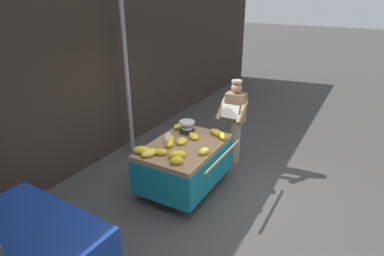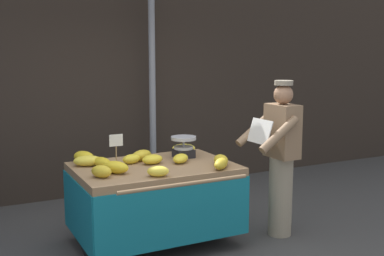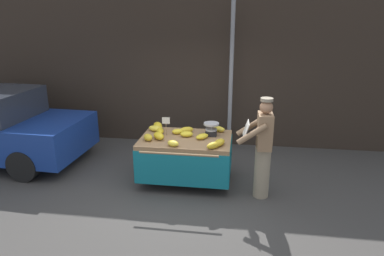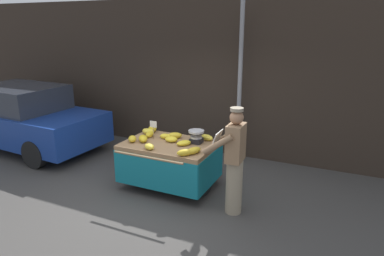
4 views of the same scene
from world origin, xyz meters
name	(u,v)px [view 1 (image 1 of 4)]	position (x,y,z in m)	size (l,w,h in m)	color
ground_plane	(212,194)	(0.00, 0.00, 0.00)	(60.00, 60.00, 0.00)	#423F3D
back_wall	(87,78)	(0.00, 2.72, 1.73)	(16.00, 0.24, 3.46)	#332821
street_pole	(127,76)	(0.66, 2.29, 1.68)	(0.09, 0.09, 3.36)	gray
banana_cart	(184,156)	(-0.06, 0.52, 0.63)	(1.63, 1.32, 0.86)	#93704C
weighing_scale	(187,127)	(0.38, 0.73, 0.98)	(0.28, 0.28, 0.24)	black
price_sign	(168,138)	(-0.43, 0.61, 1.10)	(0.14, 0.01, 0.34)	#997A51
banana_bunch_0	(181,141)	(-0.05, 0.58, 0.91)	(0.16, 0.23, 0.10)	yellow
banana_bunch_1	(170,144)	(-0.24, 0.70, 0.91)	(0.13, 0.20, 0.10)	yellow
banana_bunch_2	(216,132)	(0.56, 0.22, 0.91)	(0.14, 0.30, 0.11)	gold
banana_bunch_3	(177,160)	(-0.68, 0.29, 0.92)	(0.14, 0.21, 0.12)	gold
banana_bunch_4	(177,154)	(-0.52, 0.38, 0.92)	(0.15, 0.28, 0.12)	gold
banana_bunch_5	(204,151)	(-0.20, 0.08, 0.91)	(0.14, 0.21, 0.10)	yellow
banana_bunch_6	(149,153)	(-0.67, 0.80, 0.91)	(0.16, 0.29, 0.11)	yellow
banana_bunch_7	(141,150)	(-0.67, 0.96, 0.92)	(0.16, 0.27, 0.13)	gold
banana_bunch_8	(180,126)	(0.49, 0.95, 0.91)	(0.14, 0.27, 0.11)	yellow
banana_bunch_9	(170,139)	(-0.09, 0.79, 0.91)	(0.15, 0.27, 0.11)	gold
banana_bunch_10	(222,136)	(0.48, 0.07, 0.91)	(0.12, 0.27, 0.11)	gold
banana_bunch_11	(194,136)	(0.24, 0.51, 0.90)	(0.15, 0.27, 0.09)	yellow
banana_bunch_12	(160,152)	(-0.56, 0.68, 0.91)	(0.13, 0.26, 0.10)	gold
vendor_person	(235,122)	(1.28, 0.16, 0.87)	(0.59, 0.53, 1.71)	gray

